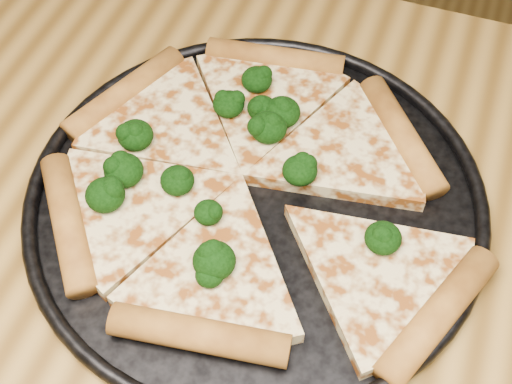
% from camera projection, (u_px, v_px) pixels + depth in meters
% --- Properties ---
extents(pizza_pan, '(0.40, 0.40, 0.02)m').
position_uv_depth(pizza_pan, '(256.00, 198.00, 0.62)').
color(pizza_pan, black).
rests_on(pizza_pan, dining_table).
extents(pizza, '(0.40, 0.35, 0.03)m').
position_uv_depth(pizza, '(249.00, 182.00, 0.62)').
color(pizza, beige).
rests_on(pizza, pizza_pan).
extents(broccoli_florets, '(0.26, 0.24, 0.03)m').
position_uv_depth(broccoli_florets, '(221.00, 163.00, 0.61)').
color(broccoli_florets, black).
rests_on(broccoli_florets, pizza).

